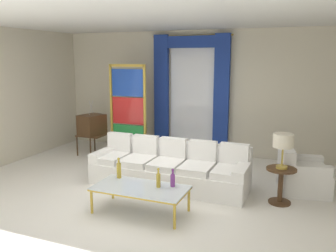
# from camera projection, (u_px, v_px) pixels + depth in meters

# --- Properties ---
(ground_plane) EXTENTS (16.00, 16.00, 0.00)m
(ground_plane) POSITION_uv_depth(u_px,v_px,m) (145.00, 193.00, 6.15)
(ground_plane) COLOR white
(wall_rear) EXTENTS (8.00, 0.12, 3.00)m
(wall_rear) POSITION_uv_depth(u_px,v_px,m) (198.00, 93.00, 8.66)
(wall_rear) COLOR beige
(wall_rear) RESTS_ON ground
(wall_left) EXTENTS (0.12, 7.00, 3.00)m
(wall_left) POSITION_uv_depth(u_px,v_px,m) (7.00, 97.00, 7.75)
(wall_left) COLOR beige
(wall_left) RESTS_ON ground
(ceiling_slab) EXTENTS (8.00, 7.60, 0.04)m
(ceiling_slab) POSITION_uv_depth(u_px,v_px,m) (162.00, 20.00, 6.31)
(ceiling_slab) COLOR white
(curtained_window) EXTENTS (2.00, 0.17, 2.70)m
(curtained_window) POSITION_uv_depth(u_px,v_px,m) (191.00, 83.00, 8.50)
(curtained_window) COLOR white
(curtained_window) RESTS_ON ground
(couch_white_long) EXTENTS (2.93, 0.95, 0.86)m
(couch_white_long) POSITION_uv_depth(u_px,v_px,m) (170.00, 169.00, 6.53)
(couch_white_long) COLOR white
(couch_white_long) RESTS_ON ground
(coffee_table) EXTENTS (1.43, 0.70, 0.41)m
(coffee_table) POSITION_uv_depth(u_px,v_px,m) (140.00, 189.00, 5.33)
(coffee_table) COLOR silver
(coffee_table) RESTS_ON ground
(bottle_blue_decanter) EXTENTS (0.07, 0.07, 0.34)m
(bottle_blue_decanter) POSITION_uv_depth(u_px,v_px,m) (119.00, 170.00, 5.70)
(bottle_blue_decanter) COLOR gold
(bottle_blue_decanter) RESTS_ON coffee_table
(bottle_crystal_tall) EXTENTS (0.06, 0.06, 0.30)m
(bottle_crystal_tall) POSITION_uv_depth(u_px,v_px,m) (158.00, 180.00, 5.29)
(bottle_crystal_tall) COLOR gold
(bottle_crystal_tall) RESTS_ON coffee_table
(bottle_amber_squat) EXTENTS (0.07, 0.07, 0.28)m
(bottle_amber_squat) POSITION_uv_depth(u_px,v_px,m) (173.00, 179.00, 5.32)
(bottle_amber_squat) COLOR #753384
(bottle_amber_squat) RESTS_ON coffee_table
(vintage_tv) EXTENTS (0.64, 0.70, 1.35)m
(vintage_tv) POSITION_uv_depth(u_px,v_px,m) (92.00, 126.00, 8.47)
(vintage_tv) COLOR #472D19
(vintage_tv) RESTS_ON ground
(armchair_white) EXTENTS (0.96, 0.95, 0.80)m
(armchair_white) POSITION_uv_depth(u_px,v_px,m) (300.00, 176.00, 6.20)
(armchair_white) COLOR white
(armchair_white) RESTS_ON ground
(stained_glass_divider) EXTENTS (0.95, 0.05, 2.20)m
(stained_glass_divider) POSITION_uv_depth(u_px,v_px,m) (128.00, 113.00, 8.37)
(stained_glass_divider) COLOR gold
(stained_glass_divider) RESTS_ON ground
(peacock_figurine) EXTENTS (0.44, 0.60, 0.50)m
(peacock_figurine) POSITION_uv_depth(u_px,v_px,m) (143.00, 152.00, 8.05)
(peacock_figurine) COLOR beige
(peacock_figurine) RESTS_ON ground
(round_side_table) EXTENTS (0.48, 0.48, 0.59)m
(round_side_table) POSITION_uv_depth(u_px,v_px,m) (281.00, 182.00, 5.67)
(round_side_table) COLOR #472D19
(round_side_table) RESTS_ON ground
(table_lamp_brass) EXTENTS (0.32, 0.32, 0.57)m
(table_lamp_brass) POSITION_uv_depth(u_px,v_px,m) (283.00, 142.00, 5.55)
(table_lamp_brass) COLOR #B29338
(table_lamp_brass) RESTS_ON round_side_table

